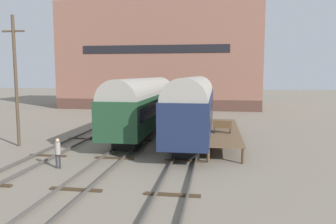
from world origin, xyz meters
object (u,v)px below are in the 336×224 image
object	(u,v)px
train_car_navy	(194,104)
bench	(222,127)
train_car_green	(144,103)
person_worker	(58,150)
utility_pole	(16,80)

from	to	relation	value
train_car_navy	bench	size ratio (longest dim) A/B	13.54
train_car_navy	bench	xyz separation A→B (m)	(2.42, -2.86, -1.48)
train_car_green	bench	world-z (taller)	train_car_green
person_worker	utility_pole	size ratio (longest dim) A/B	0.18
train_car_green	train_car_navy	bearing A→B (deg)	-16.50
bench	person_worker	world-z (taller)	bench
train_car_navy	person_worker	distance (m)	12.80
train_car_green	bench	bearing A→B (deg)	-30.88
train_car_green	bench	size ratio (longest dim) A/B	12.81
bench	train_car_navy	bearing A→B (deg)	130.19
bench	utility_pole	bearing A→B (deg)	-172.04
train_car_green	utility_pole	size ratio (longest dim) A/B	1.80
train_car_green	person_worker	xyz separation A→B (m)	(-2.62, -11.72, -1.86)
train_car_navy	bench	bearing A→B (deg)	-49.81
train_car_green	person_worker	distance (m)	12.15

